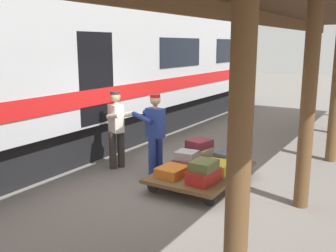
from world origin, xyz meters
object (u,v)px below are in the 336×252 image
(suitcase_yellow_case, at_px, (218,168))
(suitcase_olive_duffel, at_px, (204,165))
(train_car, at_px, (49,71))
(suitcase_gray_aluminum, at_px, (187,155))
(suitcase_orange_carryall, at_px, (172,171))
(suitcase_maroon_trunk, at_px, (188,163))
(luggage_cart, at_px, (202,172))
(porter_in_overalls, at_px, (155,132))
(suitcase_red_plastic, at_px, (203,176))
(suitcase_cream_canvas, at_px, (201,154))
(suitcase_slate_roller, at_px, (230,158))
(suitcase_burgundy_valise, at_px, (199,144))
(porter_by_door, at_px, (117,127))

(suitcase_yellow_case, height_order, suitcase_olive_duffel, suitcase_olive_duffel)
(train_car, distance_m, suitcase_gray_aluminum, 4.03)
(suitcase_orange_carryall, xyz_separation_m, suitcase_maroon_trunk, (0.00, -0.60, -0.00))
(luggage_cart, distance_m, porter_in_overalls, 1.28)
(suitcase_red_plastic, bearing_deg, suitcase_yellow_case, -90.00)
(train_car, xyz_separation_m, suitcase_red_plastic, (-4.40, 0.53, -1.66))
(suitcase_orange_carryall, height_order, suitcase_gray_aluminum, suitcase_gray_aluminum)
(suitcase_cream_canvas, xyz_separation_m, suitcase_gray_aluminum, (0.02, 0.61, 0.12))
(suitcase_orange_carryall, distance_m, suitcase_gray_aluminum, 0.62)
(suitcase_yellow_case, distance_m, suitcase_olive_duffel, 0.66)
(suitcase_orange_carryall, bearing_deg, suitcase_cream_canvas, -90.00)
(luggage_cart, height_order, suitcase_gray_aluminum, suitcase_gray_aluminum)
(suitcase_red_plastic, bearing_deg, suitcase_slate_roller, -90.00)
(suitcase_maroon_trunk, xyz_separation_m, porter_in_overalls, (0.75, 0.04, 0.56))
(suitcase_yellow_case, bearing_deg, suitcase_gray_aluminum, 0.72)
(train_car, distance_m, porter_in_overalls, 3.20)
(suitcase_red_plastic, relative_size, porter_in_overalls, 0.37)
(suitcase_gray_aluminum, bearing_deg, luggage_cart, -178.61)
(train_car, bearing_deg, luggage_cart, -179.01)
(suitcase_maroon_trunk, relative_size, suitcase_burgundy_valise, 1.24)
(suitcase_slate_roller, relative_size, porter_by_door, 0.33)
(suitcase_gray_aluminum, bearing_deg, porter_in_overalls, 2.45)
(suitcase_maroon_trunk, bearing_deg, suitcase_cream_canvas, -90.00)
(suitcase_slate_roller, xyz_separation_m, suitcase_burgundy_valise, (0.69, 0.02, 0.21))
(luggage_cart, bearing_deg, suitcase_yellow_case, 180.00)
(train_car, bearing_deg, porter_by_door, 179.28)
(suitcase_yellow_case, relative_size, suitcase_gray_aluminum, 1.41)
(suitcase_orange_carryall, distance_m, porter_in_overalls, 1.09)
(suitcase_gray_aluminum, relative_size, suitcase_olive_duffel, 0.81)
(suitcase_slate_roller, bearing_deg, suitcase_maroon_trunk, 42.83)
(suitcase_cream_canvas, height_order, porter_by_door, porter_by_door)
(suitcase_cream_canvas, distance_m, suitcase_red_plastic, 1.37)
(suitcase_gray_aluminum, bearing_deg, suitcase_orange_carryall, 91.68)
(suitcase_red_plastic, bearing_deg, suitcase_burgundy_valise, -59.86)
(suitcase_cream_canvas, xyz_separation_m, suitcase_red_plastic, (-0.65, 1.21, -0.01))
(suitcase_burgundy_valise, bearing_deg, suitcase_slate_roller, -178.47)
(suitcase_maroon_trunk, bearing_deg, suitcase_gray_aluminum, 25.56)
(suitcase_cream_canvas, bearing_deg, porter_by_door, 22.23)
(train_car, xyz_separation_m, suitcase_slate_roller, (-4.40, -0.67, -1.64))
(suitcase_cream_canvas, relative_size, porter_by_door, 0.34)
(suitcase_orange_carryall, height_order, suitcase_slate_roller, suitcase_slate_roller)
(train_car, bearing_deg, suitcase_red_plastic, 173.09)
(train_car, relative_size, suitcase_maroon_trunk, 35.09)
(train_car, relative_size, suitcase_yellow_case, 38.30)
(suitcase_burgundy_valise, bearing_deg, suitcase_maroon_trunk, 93.82)
(train_car, bearing_deg, suitcase_orange_carryall, 171.91)
(suitcase_slate_roller, relative_size, porter_in_overalls, 0.33)
(train_car, bearing_deg, suitcase_slate_roller, -171.29)
(porter_in_overalls, bearing_deg, suitcase_gray_aluminum, -177.55)
(luggage_cart, relative_size, suitcase_orange_carryall, 4.05)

